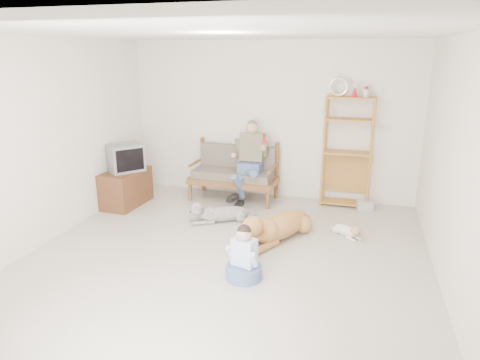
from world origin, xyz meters
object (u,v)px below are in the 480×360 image
(loveseat, at_px, (234,172))
(etagere, at_px, (347,151))
(tv_stand, at_px, (126,188))
(golden_retriever, at_px, (276,227))

(loveseat, bearing_deg, etagere, 6.82)
(loveseat, height_order, tv_stand, loveseat)
(loveseat, distance_m, tv_stand, 1.88)
(tv_stand, bearing_deg, etagere, 19.33)
(tv_stand, xyz_separation_m, golden_retriever, (2.73, -0.72, -0.10))
(tv_stand, bearing_deg, loveseat, 30.46)
(golden_retriever, bearing_deg, tv_stand, -167.11)
(loveseat, bearing_deg, tv_stand, -151.07)
(loveseat, bearing_deg, golden_retriever, -53.77)
(etagere, bearing_deg, loveseat, -175.31)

